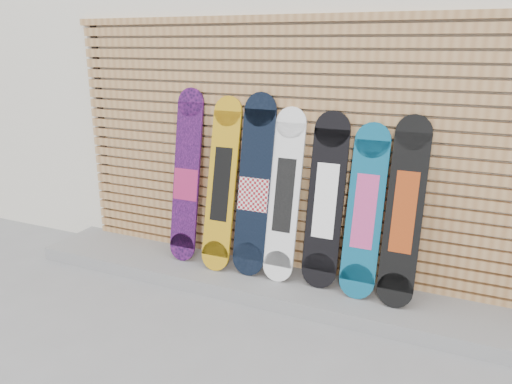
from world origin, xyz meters
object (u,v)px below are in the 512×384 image
snowboard_4 (326,201)px  snowboard_6 (404,212)px  snowboard_2 (254,187)px  snowboard_0 (187,177)px  snowboard_3 (284,195)px  snowboard_5 (365,211)px  snowboard_1 (222,184)px

snowboard_4 → snowboard_6: bearing=-3.2°
snowboard_2 → snowboard_4: 0.64m
snowboard_0 → snowboard_2: 0.69m
snowboard_6 → snowboard_4: bearing=176.8°
snowboard_3 → snowboard_6: 0.98m
snowboard_2 → snowboard_5: (0.96, -0.01, -0.09)m
snowboard_0 → snowboard_2: bearing=-1.1°
snowboard_4 → snowboard_6: (0.63, -0.04, 0.00)m
snowboard_3 → snowboard_4: size_ratio=1.01×
snowboard_3 → snowboard_6: (0.98, -0.02, -0.00)m
snowboard_3 → snowboard_5: 0.68m
snowboard_6 → snowboard_2: bearing=179.3°
snowboard_2 → snowboard_3: (0.28, 0.00, -0.04)m
snowboard_0 → snowboard_5: (1.65, -0.02, -0.09)m
snowboard_0 → snowboard_6: 1.95m
snowboard_0 → snowboard_6: size_ratio=1.09×
snowboard_0 → snowboard_1: bearing=-4.2°
snowboard_3 → snowboard_4: snowboard_3 is taller
snowboard_0 → snowboard_5: snowboard_0 is taller
snowboard_2 → snowboard_6: bearing=-0.7°
snowboard_4 → snowboard_2: bearing=-178.3°
snowboard_1 → snowboard_3: (0.59, 0.02, -0.03)m
snowboard_0 → snowboard_3: bearing=-0.6°
snowboard_1 → snowboard_4: size_ratio=1.05×
snowboard_3 → snowboard_6: snowboard_3 is taller
snowboard_0 → snowboard_5: 1.65m
snowboard_6 → snowboard_3: bearing=178.9°
snowboard_0 → snowboard_1: snowboard_0 is taller
snowboard_1 → snowboard_2: size_ratio=0.97×
snowboard_0 → snowboard_3: snowboard_0 is taller
snowboard_2 → snowboard_1: bearing=-177.3°
snowboard_3 → snowboard_4: bearing=2.5°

